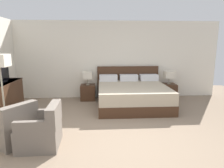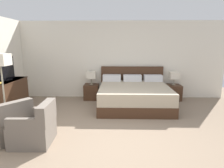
{
  "view_description": "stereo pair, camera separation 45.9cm",
  "coord_description": "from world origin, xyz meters",
  "px_view_note": "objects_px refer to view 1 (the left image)",
  "views": [
    {
      "loc": [
        -0.32,
        -3.27,
        1.77
      ],
      "look_at": [
        -0.0,
        1.84,
        0.75
      ],
      "focal_mm": 32.0,
      "sensor_mm": 36.0,
      "label": 1
    },
    {
      "loc": [
        0.14,
        -3.28,
        1.77
      ],
      "look_at": [
        -0.0,
        1.84,
        0.75
      ],
      "focal_mm": 32.0,
      "sensor_mm": 36.0,
      "label": 2
    }
  ],
  "objects_px": {
    "floor_lamp": "(0,66)",
    "armchair_companion": "(42,131)",
    "nightstand_left": "(88,92)",
    "armchair_by_window": "(13,128)",
    "table_lamp_right": "(169,75)",
    "nightstand_right": "(168,91)",
    "dresser": "(4,98)",
    "bed": "(132,95)",
    "tv": "(1,70)",
    "table_lamp_left": "(88,75)"
  },
  "relations": [
    {
      "from": "floor_lamp",
      "to": "armchair_companion",
      "type": "bearing_deg",
      "value": -38.25
    },
    {
      "from": "nightstand_left",
      "to": "armchair_by_window",
      "type": "xyz_separation_m",
      "value": [
        -1.2,
        -2.82,
        0.04
      ]
    },
    {
      "from": "table_lamp_right",
      "to": "floor_lamp",
      "type": "distance_m",
      "value": 4.83
    },
    {
      "from": "armchair_companion",
      "to": "floor_lamp",
      "type": "bearing_deg",
      "value": 141.75
    },
    {
      "from": "nightstand_right",
      "to": "armchair_by_window",
      "type": "xyz_separation_m",
      "value": [
        -3.85,
        -2.82,
        0.04
      ]
    },
    {
      "from": "nightstand_left",
      "to": "nightstand_right",
      "type": "xyz_separation_m",
      "value": [
        2.66,
        0.0,
        0.0
      ]
    },
    {
      "from": "armchair_by_window",
      "to": "floor_lamp",
      "type": "bearing_deg",
      "value": 124.09
    },
    {
      "from": "dresser",
      "to": "nightstand_left",
      "type": "bearing_deg",
      "value": 31.17
    },
    {
      "from": "table_lamp_right",
      "to": "armchair_companion",
      "type": "xyz_separation_m",
      "value": [
        -3.3,
        -2.99,
        -0.51
      ]
    },
    {
      "from": "armchair_companion",
      "to": "armchair_by_window",
      "type": "bearing_deg",
      "value": 163.48
    },
    {
      "from": "bed",
      "to": "dresser",
      "type": "height_order",
      "value": "bed"
    },
    {
      "from": "dresser",
      "to": "tv",
      "type": "bearing_deg",
      "value": -68.41
    },
    {
      "from": "floor_lamp",
      "to": "armchair_by_window",
      "type": "bearing_deg",
      "value": -55.91
    },
    {
      "from": "table_lamp_right",
      "to": "armchair_by_window",
      "type": "height_order",
      "value": "table_lamp_right"
    },
    {
      "from": "bed",
      "to": "nightstand_left",
      "type": "distance_m",
      "value": 1.51
    },
    {
      "from": "armchair_companion",
      "to": "nightstand_left",
      "type": "bearing_deg",
      "value": 77.89
    },
    {
      "from": "table_lamp_right",
      "to": "bed",
      "type": "bearing_deg",
      "value": -151.89
    },
    {
      "from": "dresser",
      "to": "floor_lamp",
      "type": "xyz_separation_m",
      "value": [
        0.46,
        -0.99,
        0.9
      ]
    },
    {
      "from": "table_lamp_right",
      "to": "dresser",
      "type": "xyz_separation_m",
      "value": [
        -4.71,
        -1.25,
        -0.37
      ]
    },
    {
      "from": "armchair_by_window",
      "to": "tv",
      "type": "bearing_deg",
      "value": 118.56
    },
    {
      "from": "nightstand_right",
      "to": "armchair_by_window",
      "type": "height_order",
      "value": "armchair_by_window"
    },
    {
      "from": "nightstand_left",
      "to": "tv",
      "type": "distance_m",
      "value": 2.57
    },
    {
      "from": "table_lamp_left",
      "to": "armchair_by_window",
      "type": "xyz_separation_m",
      "value": [
        -1.2,
        -2.82,
        -0.51
      ]
    },
    {
      "from": "table_lamp_left",
      "to": "bed",
      "type": "bearing_deg",
      "value": -28.11
    },
    {
      "from": "table_lamp_left",
      "to": "armchair_companion",
      "type": "height_order",
      "value": "table_lamp_left"
    },
    {
      "from": "dresser",
      "to": "floor_lamp",
      "type": "distance_m",
      "value": 1.41
    },
    {
      "from": "nightstand_left",
      "to": "table_lamp_left",
      "type": "xyz_separation_m",
      "value": [
        0.0,
        0.0,
        0.55
      ]
    },
    {
      "from": "nightstand_right",
      "to": "armchair_by_window",
      "type": "relative_size",
      "value": 0.52
    },
    {
      "from": "nightstand_right",
      "to": "tv",
      "type": "height_order",
      "value": "tv"
    },
    {
      "from": "nightstand_right",
      "to": "floor_lamp",
      "type": "xyz_separation_m",
      "value": [
        -4.25,
        -2.23,
        1.09
      ]
    },
    {
      "from": "table_lamp_left",
      "to": "tv",
      "type": "distance_m",
      "value": 2.43
    },
    {
      "from": "table_lamp_right",
      "to": "armchair_by_window",
      "type": "xyz_separation_m",
      "value": [
        -3.85,
        -2.82,
        -0.51
      ]
    },
    {
      "from": "nightstand_left",
      "to": "armchair_companion",
      "type": "distance_m",
      "value": 3.05
    },
    {
      "from": "bed",
      "to": "armchair_by_window",
      "type": "bearing_deg",
      "value": -140.11
    },
    {
      "from": "table_lamp_right",
      "to": "nightstand_left",
      "type": "bearing_deg",
      "value": -179.97
    },
    {
      "from": "tv",
      "to": "armchair_by_window",
      "type": "height_order",
      "value": "tv"
    },
    {
      "from": "table_lamp_right",
      "to": "armchair_by_window",
      "type": "bearing_deg",
      "value": -143.8
    },
    {
      "from": "bed",
      "to": "nightstand_right",
      "type": "bearing_deg",
      "value": 28.06
    },
    {
      "from": "nightstand_right",
      "to": "floor_lamp",
      "type": "height_order",
      "value": "floor_lamp"
    },
    {
      "from": "dresser",
      "to": "floor_lamp",
      "type": "bearing_deg",
      "value": -65.1
    },
    {
      "from": "nightstand_left",
      "to": "bed",
      "type": "bearing_deg",
      "value": -28.06
    },
    {
      "from": "dresser",
      "to": "armchair_companion",
      "type": "xyz_separation_m",
      "value": [
        1.42,
        -1.74,
        -0.15
      ]
    },
    {
      "from": "table_lamp_left",
      "to": "tv",
      "type": "bearing_deg",
      "value": -148.64
    },
    {
      "from": "dresser",
      "to": "armchair_companion",
      "type": "relative_size",
      "value": 1.69
    },
    {
      "from": "table_lamp_right",
      "to": "tv",
      "type": "bearing_deg",
      "value": -165.11
    },
    {
      "from": "nightstand_right",
      "to": "table_lamp_left",
      "type": "height_order",
      "value": "table_lamp_left"
    },
    {
      "from": "tv",
      "to": "nightstand_right",
      "type": "bearing_deg",
      "value": 14.87
    },
    {
      "from": "dresser",
      "to": "floor_lamp",
      "type": "height_order",
      "value": "floor_lamp"
    },
    {
      "from": "table_lamp_right",
      "to": "armchair_companion",
      "type": "height_order",
      "value": "table_lamp_right"
    },
    {
      "from": "dresser",
      "to": "armchair_by_window",
      "type": "bearing_deg",
      "value": -61.47
    }
  ]
}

